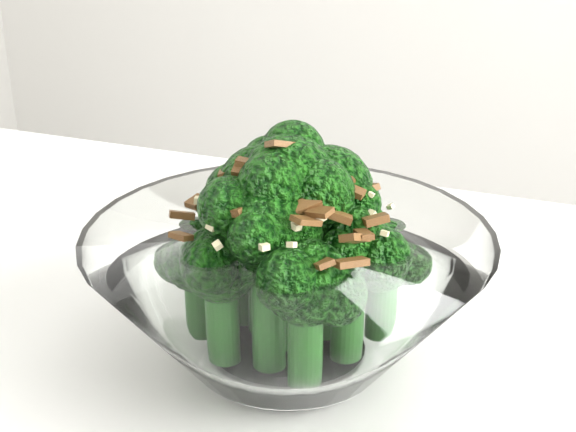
% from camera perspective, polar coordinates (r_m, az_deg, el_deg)
% --- Properties ---
extents(table, '(1.23, 0.85, 0.75)m').
position_cam_1_polar(table, '(0.62, -18.26, -14.15)').
color(table, white).
rests_on(table, ground).
extents(broccoli_dish, '(0.25, 0.25, 0.16)m').
position_cam_1_polar(broccoli_dish, '(0.50, -0.02, -4.56)').
color(broccoli_dish, white).
rests_on(broccoli_dish, table).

